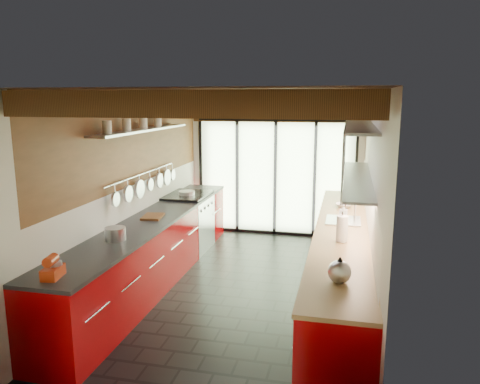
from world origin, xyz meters
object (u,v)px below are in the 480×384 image
(stand_mixer, at_px, (53,268))
(paper_towel, at_px, (342,229))
(soap_bottle, at_px, (343,212))
(bowl, at_px, (344,205))
(kettle, at_px, (340,270))

(stand_mixer, distance_m, paper_towel, 3.06)
(soap_bottle, relative_size, bowl, 0.88)
(stand_mixer, distance_m, bowl, 4.30)
(stand_mixer, relative_size, soap_bottle, 1.23)
(stand_mixer, height_order, bowl, stand_mixer)
(kettle, distance_m, bowl, 2.99)
(stand_mixer, height_order, soap_bottle, stand_mixer)
(stand_mixer, bearing_deg, bowl, 53.75)
(soap_bottle, bearing_deg, kettle, -90.00)
(stand_mixer, xyz_separation_m, paper_towel, (2.54, 1.70, 0.06))
(kettle, relative_size, bowl, 1.08)
(stand_mixer, bearing_deg, soap_bottle, 46.85)
(stand_mixer, xyz_separation_m, kettle, (2.54, 0.48, 0.02))
(soap_bottle, xyz_separation_m, bowl, (0.00, 0.75, -0.08))
(kettle, height_order, paper_towel, paper_towel)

